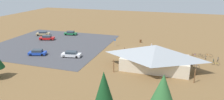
# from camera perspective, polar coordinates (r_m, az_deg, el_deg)

# --- Properties ---
(ground) EXTENTS (160.00, 160.00, 0.00)m
(ground) POSITION_cam_1_polar(r_m,az_deg,el_deg) (56.72, 4.52, -0.24)
(ground) COLOR brown
(ground) RESTS_ON ground
(parking_lot_asphalt) EXTENTS (32.90, 31.94, 0.05)m
(parking_lot_asphalt) POSITION_cam_1_polar(r_m,az_deg,el_deg) (65.03, -16.07, 1.53)
(parking_lot_asphalt) COLOR #424247
(parking_lot_asphalt) RESTS_ON ground
(bike_pavilion) EXTENTS (15.99, 9.17, 5.35)m
(bike_pavilion) POSITION_cam_1_polar(r_m,az_deg,el_deg) (45.09, 11.74, -1.59)
(bike_pavilion) COLOR beige
(bike_pavilion) RESTS_ON ground
(trash_bin) EXTENTS (0.60, 0.60, 0.90)m
(trash_bin) POSITION_cam_1_polar(r_m,az_deg,el_deg) (64.91, 7.84, 2.45)
(trash_bin) COLOR brown
(trash_bin) RESTS_ON ground
(lot_sign) EXTENTS (0.56, 0.08, 2.20)m
(lot_sign) POSITION_cam_1_polar(r_m,az_deg,el_deg) (60.14, 0.81, 2.30)
(lot_sign) COLOR #99999E
(lot_sign) RESTS_ON ground
(pine_west) EXTENTS (3.54, 3.54, 7.49)m
(pine_west) POSITION_cam_1_polar(r_m,az_deg,el_deg) (26.55, 13.75, -11.08)
(pine_west) COLOR brown
(pine_west) RESTS_ON ground
(pine_midwest) EXTENTS (2.77, 2.77, 7.09)m
(pine_midwest) POSITION_cam_1_polar(r_m,az_deg,el_deg) (27.63, -2.23, -10.56)
(pine_midwest) COLOR brown
(pine_midwest) RESTS_ON ground
(bicycle_blue_mid_cluster) EXTENTS (1.59, 0.67, 0.77)m
(bicycle_blue_mid_cluster) POSITION_cam_1_polar(r_m,az_deg,el_deg) (49.07, 21.97, -4.13)
(bicycle_blue_mid_cluster) COLOR black
(bicycle_blue_mid_cluster) RESTS_ON ground
(bicycle_silver_yard_center) EXTENTS (0.48, 1.70, 0.80)m
(bicycle_silver_yard_center) POSITION_cam_1_polar(r_m,az_deg,el_deg) (55.22, 24.26, -1.99)
(bicycle_silver_yard_center) COLOR black
(bicycle_silver_yard_center) RESTS_ON ground
(bicycle_teal_edge_north) EXTENTS (0.48, 1.59, 0.77)m
(bicycle_teal_edge_north) POSITION_cam_1_polar(r_m,az_deg,el_deg) (54.13, 26.08, -2.65)
(bicycle_teal_edge_north) COLOR black
(bicycle_teal_edge_north) RESTS_ON ground
(bicycle_white_yard_front) EXTENTS (0.60, 1.79, 0.88)m
(bicycle_white_yard_front) POSITION_cam_1_polar(r_m,az_deg,el_deg) (55.58, 27.07, -2.23)
(bicycle_white_yard_front) COLOR black
(bicycle_white_yard_front) RESTS_ON ground
(bicycle_red_back_row) EXTENTS (1.73, 0.48, 0.76)m
(bicycle_red_back_row) POSITION_cam_1_polar(r_m,az_deg,el_deg) (53.15, 22.64, -2.55)
(bicycle_red_back_row) COLOR black
(bicycle_red_back_row) RESTS_ON ground
(bicycle_black_edge_south) EXTENTS (1.46, 0.80, 0.78)m
(bicycle_black_edge_south) POSITION_cam_1_polar(r_m,az_deg,el_deg) (56.57, 23.27, -1.39)
(bicycle_black_edge_south) COLOR black
(bicycle_black_edge_south) RESTS_ON ground
(bicycle_purple_near_sign) EXTENTS (1.40, 1.12, 0.82)m
(bicycle_purple_near_sign) POSITION_cam_1_polar(r_m,az_deg,el_deg) (56.21, 21.60, -1.30)
(bicycle_purple_near_sign) COLOR black
(bicycle_purple_near_sign) RESTS_ON ground
(bicycle_yellow_yard_left) EXTENTS (1.69, 0.48, 0.82)m
(bicycle_yellow_yard_left) POSITION_cam_1_polar(r_m,az_deg,el_deg) (52.48, 26.57, -3.34)
(bicycle_yellow_yard_left) COLOR black
(bicycle_yellow_yard_left) RESTS_ON ground
(bicycle_orange_near_porch) EXTENTS (1.76, 0.62, 0.82)m
(bicycle_orange_near_porch) POSITION_cam_1_polar(r_m,az_deg,el_deg) (57.39, 25.03, -1.34)
(bicycle_orange_near_porch) COLOR black
(bicycle_orange_near_porch) RESTS_ON ground
(bicycle_green_trailside) EXTENTS (1.41, 1.04, 0.80)m
(bicycle_green_trailside) POSITION_cam_1_polar(r_m,az_deg,el_deg) (51.26, 20.42, -3.00)
(bicycle_green_trailside) COLOR black
(bicycle_green_trailside) RESTS_ON ground
(car_tan_mid_lot) EXTENTS (4.84, 3.23, 1.42)m
(car_tan_mid_lot) POSITION_cam_1_polar(r_m,az_deg,el_deg) (76.52, -18.41, 4.33)
(car_tan_mid_lot) COLOR tan
(car_tan_mid_lot) RESTS_ON parking_lot_asphalt
(car_blue_back_corner) EXTENTS (4.69, 3.03, 1.46)m
(car_blue_back_corner) POSITION_cam_1_polar(r_m,az_deg,el_deg) (56.34, -19.79, -0.61)
(car_blue_back_corner) COLOR #1E42B2
(car_blue_back_corner) RESTS_ON parking_lot_asphalt
(car_red_near_entry) EXTENTS (4.93, 2.94, 1.46)m
(car_red_near_entry) POSITION_cam_1_polar(r_m,az_deg,el_deg) (70.16, -17.43, 3.23)
(car_red_near_entry) COLOR red
(car_red_near_entry) RESTS_ON parking_lot_asphalt
(car_green_second_row) EXTENTS (4.52, 2.41, 1.40)m
(car_green_second_row) POSITION_cam_1_polar(r_m,az_deg,el_deg) (74.72, -11.30, 4.59)
(car_green_second_row) COLOR #1E6B3D
(car_green_second_row) RESTS_ON parking_lot_asphalt
(car_white_aisle_side) EXTENTS (5.00, 2.62, 1.43)m
(car_white_aisle_side) POSITION_cam_1_polar(r_m,az_deg,el_deg) (52.70, -11.13, -1.13)
(car_white_aisle_side) COLOR white
(car_white_aisle_side) RESTS_ON parking_lot_asphalt
(visitor_near_lot) EXTENTS (0.36, 0.39, 1.75)m
(visitor_near_lot) POSITION_cam_1_polar(r_m,az_deg,el_deg) (58.59, 10.78, 1.03)
(visitor_near_lot) COLOR #2D3347
(visitor_near_lot) RESTS_ON ground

